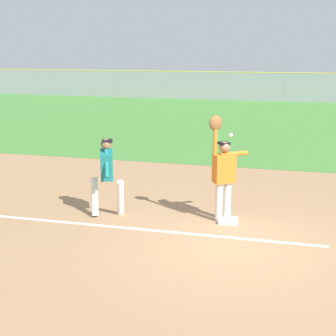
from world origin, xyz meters
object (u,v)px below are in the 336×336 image
Objects in this scene: runner at (107,172)px; parked_car_silver at (175,85)px; parked_car_white at (240,86)px; first_base at (228,220)px; parked_car_blue at (317,87)px; baseball at (231,135)px; fielder at (223,170)px.

parked_car_silver is (-5.69, 28.81, -0.32)m from runner.
parked_car_silver is 5.12m from parked_car_white.
parked_car_blue is at bearing 85.19° from first_base.
parked_car_blue is (2.42, 29.16, -1.23)m from baseball.
fielder is at bearing 131.17° from baseball.
baseball is 29.90m from parked_car_silver.
parked_car_white is at bearing -172.96° from parked_car_blue.
first_base is 0.17× the size of fielder.
parked_car_silver is (-8.33, 28.69, -1.23)m from baseball.
fielder is at bearing -68.73° from parked_car_silver.
fielder is 0.52× the size of parked_car_white.
fielder is 29.64m from parked_car_silver.
runner is 0.38× the size of parked_car_silver.
parked_car_white is 5.68m from parked_car_blue.
fielder is 0.50× the size of parked_car_silver.
runner is 2.80m from baseball.
parked_car_silver is at bearing -18.52° from fielder.
fielder is 30.81× the size of baseball.
fielder is at bearing -95.31° from parked_car_blue.
fielder is 0.82m from baseball.
baseball is 28.65m from parked_car_white.
baseball is 0.02× the size of parked_car_blue.
first_base is 1.09m from fielder.
first_base is at bearing -83.02° from parked_car_white.
baseball is at bearing -173.34° from fielder.
parked_car_silver is at bearing -177.70° from parked_car_blue.
parked_car_white is at bearing 69.17° from runner.
parked_car_blue is at bearing 7.79° from parked_car_white.
fielder is 0.52× the size of parked_car_blue.
parked_car_silver and parked_car_blue have the same top height.
first_base is at bearing -68.49° from parked_car_silver.
parked_car_white is at bearing 96.45° from baseball.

